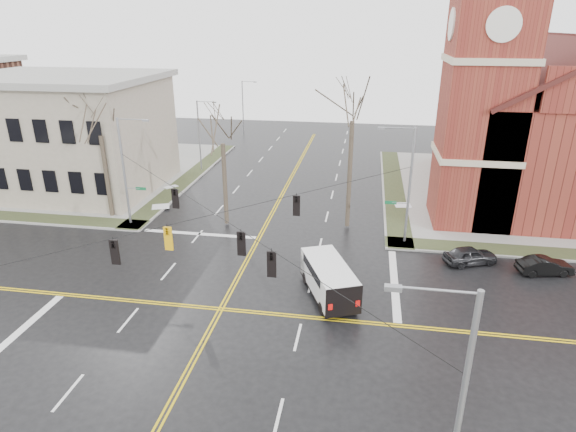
% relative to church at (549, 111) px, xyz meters
% --- Properties ---
extents(ground, '(120.00, 120.00, 0.00)m').
position_rel_church_xyz_m(ground, '(-24.76, -24.78, -8.43)').
color(ground, black).
rests_on(ground, ground).
extents(sidewalks, '(80.00, 80.00, 0.17)m').
position_rel_church_xyz_m(sidewalks, '(-24.76, -24.78, -8.36)').
color(sidewalks, gray).
rests_on(sidewalks, ground).
extents(road_markings, '(100.00, 100.00, 0.01)m').
position_rel_church_xyz_m(road_markings, '(-24.76, -24.78, -8.43)').
color(road_markings, gold).
rests_on(road_markings, ground).
extents(church, '(24.28, 27.48, 27.50)m').
position_rel_church_xyz_m(church, '(0.00, 0.00, 0.00)').
color(church, maroon).
rests_on(church, ground).
extents(civic_building_a, '(18.00, 14.00, 11.00)m').
position_rel_church_xyz_m(civic_building_a, '(-46.76, -4.78, -2.93)').
color(civic_building_a, gray).
rests_on(civic_building_a, ground).
extents(signal_pole_ne, '(2.75, 0.22, 9.00)m').
position_rel_church_xyz_m(signal_pole_ne, '(-13.44, -13.28, -3.48)').
color(signal_pole_ne, gray).
rests_on(signal_pole_ne, ground).
extents(signal_pole_nw, '(2.75, 0.22, 9.00)m').
position_rel_church_xyz_m(signal_pole_nw, '(-36.09, -13.28, -3.48)').
color(signal_pole_nw, gray).
rests_on(signal_pole_nw, ground).
extents(signal_pole_se, '(2.75, 0.22, 9.00)m').
position_rel_church_xyz_m(signal_pole_se, '(-13.44, -36.28, -3.48)').
color(signal_pole_se, gray).
rests_on(signal_pole_se, ground).
extents(span_wires, '(23.02, 23.02, 0.03)m').
position_rel_church_xyz_m(span_wires, '(-24.76, -24.78, -2.23)').
color(span_wires, black).
rests_on(span_wires, ground).
extents(traffic_signals, '(8.21, 8.26, 1.30)m').
position_rel_church_xyz_m(traffic_signals, '(-24.76, -25.45, -2.98)').
color(traffic_signals, black).
rests_on(traffic_signals, ground).
extents(streetlight_north_a, '(2.30, 0.20, 8.00)m').
position_rel_church_xyz_m(streetlight_north_a, '(-35.42, 3.22, -3.97)').
color(streetlight_north_a, gray).
rests_on(streetlight_north_a, ground).
extents(streetlight_north_b, '(2.30, 0.20, 8.00)m').
position_rel_church_xyz_m(streetlight_north_b, '(-35.42, 23.22, -3.97)').
color(streetlight_north_b, gray).
rests_on(streetlight_north_b, ground).
extents(cargo_van, '(4.24, 6.10, 2.18)m').
position_rel_church_xyz_m(cargo_van, '(-18.57, -21.95, -7.15)').
color(cargo_van, white).
rests_on(cargo_van, ground).
extents(parked_car_a, '(4.11, 2.81, 1.30)m').
position_rel_church_xyz_m(parked_car_a, '(-8.85, -16.12, -7.78)').
color(parked_car_a, black).
rests_on(parked_car_a, ground).
extents(parked_car_b, '(3.87, 1.99, 1.22)m').
position_rel_church_xyz_m(parked_car_b, '(-4.07, -16.87, -7.83)').
color(parked_car_b, black).
rests_on(parked_car_b, ground).
extents(tree_nw_far, '(4.00, 4.00, 10.75)m').
position_rel_church_xyz_m(tree_nw_far, '(-38.70, -11.92, -0.65)').
color(tree_nw_far, '#372C23').
rests_on(tree_nw_far, ground).
extents(tree_nw_near, '(4.00, 4.00, 10.37)m').
position_rel_church_xyz_m(tree_nw_near, '(-28.09, -11.98, -0.91)').
color(tree_nw_near, '#372C23').
rests_on(tree_nw_near, ground).
extents(tree_ne, '(4.00, 4.00, 13.26)m').
position_rel_church_xyz_m(tree_ne, '(-17.87, -10.90, 1.14)').
color(tree_ne, '#372C23').
rests_on(tree_ne, ground).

